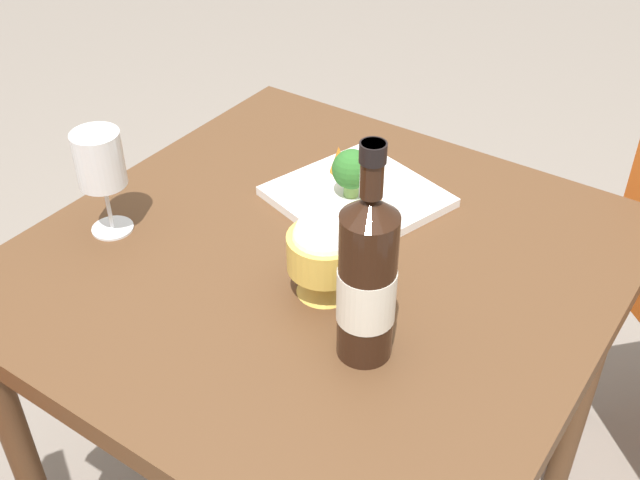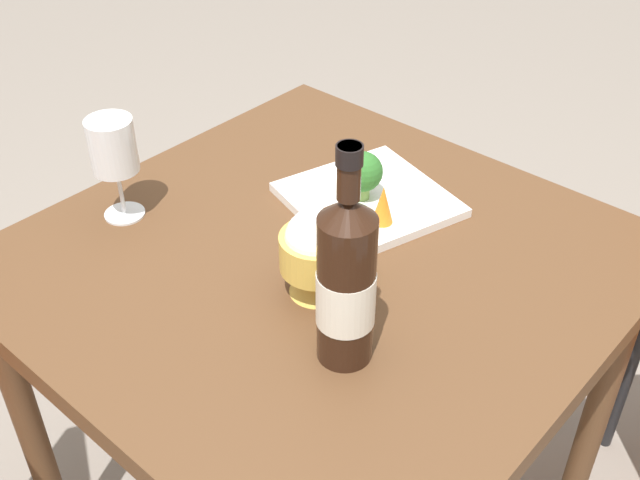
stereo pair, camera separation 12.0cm
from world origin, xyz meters
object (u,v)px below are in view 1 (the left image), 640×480
(wine_bottle, at_px, (367,278))
(carrot_garnish_right, at_px, (377,200))
(carrot_garnish_left, at_px, (339,159))
(broccoli_floret, at_px, (352,170))
(serving_plate, at_px, (357,197))
(wine_glass, at_px, (100,162))
(rice_bowl, at_px, (325,251))

(wine_bottle, distance_m, carrot_garnish_right, 0.30)
(carrot_garnish_left, bearing_deg, broccoli_floret, -40.62)
(wine_bottle, distance_m, serving_plate, 0.38)
(wine_glass, distance_m, carrot_garnish_left, 0.41)
(wine_bottle, height_order, broccoli_floret, wine_bottle)
(wine_bottle, distance_m, wine_glass, 0.49)
(wine_glass, height_order, carrot_garnish_right, wine_glass)
(rice_bowl, bearing_deg, carrot_garnish_left, 119.61)
(broccoli_floret, height_order, carrot_garnish_left, broccoli_floret)
(carrot_garnish_left, bearing_deg, wine_glass, -123.15)
(wine_bottle, xyz_separation_m, broccoli_floret, (-0.21, 0.29, -0.06))
(wine_glass, height_order, serving_plate, wine_glass)
(wine_glass, xyz_separation_m, carrot_garnish_left, (0.22, 0.34, -0.09))
(wine_glass, height_order, broccoli_floret, wine_glass)
(serving_plate, relative_size, broccoli_floret, 3.63)
(wine_glass, relative_size, carrot_garnish_right, 2.65)
(carrot_garnish_right, bearing_deg, wine_bottle, -61.96)
(wine_glass, bearing_deg, broccoli_floret, 45.62)
(wine_glass, xyz_separation_m, carrot_garnish_right, (0.35, 0.25, -0.08))
(serving_plate, distance_m, carrot_garnish_left, 0.08)
(wine_glass, distance_m, broccoli_floret, 0.41)
(serving_plate, bearing_deg, wine_bottle, -56.25)
(serving_plate, relative_size, carrot_garnish_left, 6.10)
(serving_plate, bearing_deg, carrot_garnish_left, 148.39)
(rice_bowl, distance_m, carrot_garnish_right, 0.19)
(rice_bowl, xyz_separation_m, carrot_garnish_right, (-0.02, 0.19, -0.02))
(wine_glass, distance_m, serving_plate, 0.43)
(carrot_garnish_right, bearing_deg, broccoli_floret, 154.39)
(carrot_garnish_left, height_order, carrot_garnish_right, carrot_garnish_right)
(wine_bottle, distance_m, broccoli_floret, 0.36)
(wine_bottle, height_order, rice_bowl, wine_bottle)
(wine_glass, relative_size, carrot_garnish_left, 3.50)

